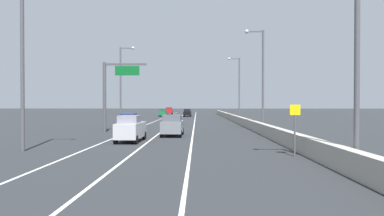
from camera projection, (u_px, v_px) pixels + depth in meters
The scene contains 18 objects.
ground_plane at pixel (188, 119), 66.35m from camera, with size 320.00×320.00×0.00m, color #26282B.
lane_stripe_left at pixel (156, 121), 57.44m from camera, with size 0.16×130.00×0.00m, color silver.
lane_stripe_center at pixel (175, 121), 57.39m from camera, with size 0.16×130.00×0.00m, color silver.
lane_stripe_right at pixel (195, 121), 57.33m from camera, with size 0.16×130.00×0.00m, color silver.
jersey_barrier_right at pixel (247, 123), 42.22m from camera, with size 0.60×120.00×1.10m, color #9E998E.
overhead_sign_gantry at pixel (111, 88), 34.43m from camera, with size 4.68×0.36×7.50m.
speed_advisory_sign at pixel (295, 126), 18.51m from camera, with size 0.60×0.11×3.00m.
lamp_post_right_near at pixel (352, 28), 14.25m from camera, with size 2.14×0.44×11.29m.
lamp_post_right_second at pixel (261, 74), 35.63m from camera, with size 2.14×0.44×11.29m.
lamp_post_right_third at pixel (238, 85), 57.01m from camera, with size 2.14×0.44×11.29m.
lamp_post_left_near at pixel (26, 51), 20.53m from camera, with size 2.14×0.44×11.29m.
lamp_post_left_mid at pixel (122, 81), 46.19m from camera, with size 2.14×0.44×11.29m.
car_silver_0 at pixel (131, 129), 25.85m from camera, with size 1.92×4.13×2.13m.
car_black_1 at pixel (187, 113), 78.22m from camera, with size 1.92×4.78×1.89m.
car_green_2 at pixel (163, 113), 79.52m from camera, with size 1.89×4.07×1.94m.
car_blue_3 at pixel (129, 121), 39.88m from camera, with size 2.00×4.80×1.91m.
car_red_4 at pixel (169, 111), 94.40m from camera, with size 2.00×4.31×2.13m.
car_gray_5 at pixel (172, 125), 30.60m from camera, with size 2.00×4.15×2.02m.
Camera 1 is at (1.93, -2.30, 3.02)m, focal length 30.13 mm.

